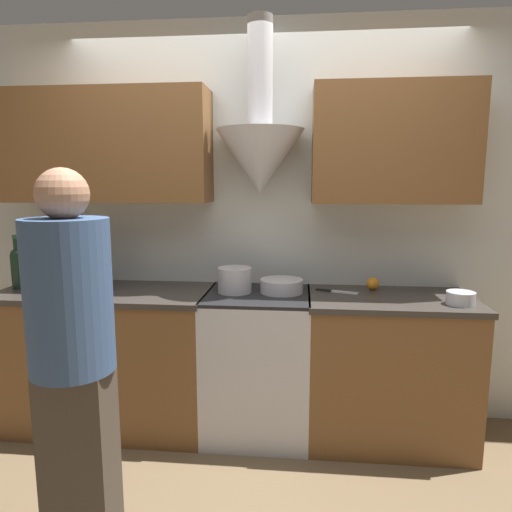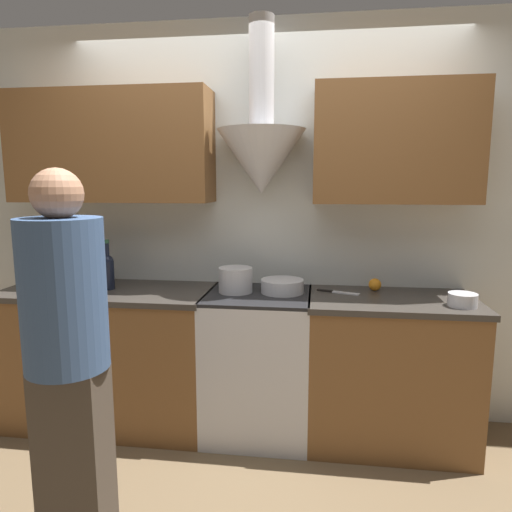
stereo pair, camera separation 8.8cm
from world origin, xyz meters
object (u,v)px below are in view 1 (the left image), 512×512
object	(u,v)px
stock_pot	(235,280)
saucepan	(461,298)
wine_bottle_0	(17,266)
stove_range	(258,362)
mixing_bowl	(282,286)
wine_bottle_4	(75,268)
wine_bottle_6	(105,271)
wine_bottle_1	(33,268)
wine_bottle_2	(45,270)
orange_fruit	(373,284)
wine_bottle_5	(90,269)
wine_bottle_3	(60,267)
person_foreground_left	(73,357)

from	to	relation	value
stock_pot	saucepan	distance (m)	1.31
wine_bottle_0	stock_pot	bearing A→B (deg)	1.23
stove_range	stock_pot	bearing A→B (deg)	172.34
mixing_bowl	stove_range	bearing A→B (deg)	-163.02
stove_range	stock_pot	world-z (taller)	stock_pot
wine_bottle_4	wine_bottle_6	size ratio (longest dim) A/B	1.10
stock_pot	wine_bottle_1	bearing A→B (deg)	-179.11
wine_bottle_1	wine_bottle_2	size ratio (longest dim) A/B	1.08
orange_fruit	stock_pot	bearing A→B (deg)	-169.90
saucepan	wine_bottle_5	bearing A→B (deg)	176.97
orange_fruit	mixing_bowl	bearing A→B (deg)	-167.34
orange_fruit	saucepan	distance (m)	0.54
wine_bottle_3	mixing_bowl	bearing A→B (deg)	2.44
mixing_bowl	person_foreground_left	world-z (taller)	person_foreground_left
stove_range	orange_fruit	xyz separation A→B (m)	(0.72, 0.17, 0.49)
wine_bottle_6	mixing_bowl	bearing A→B (deg)	2.75
wine_bottle_0	person_foreground_left	bearing A→B (deg)	-49.60
wine_bottle_1	person_foreground_left	size ratio (longest dim) A/B	0.20
wine_bottle_4	wine_bottle_3	bearing A→B (deg)	178.24
wine_bottle_4	orange_fruit	world-z (taller)	wine_bottle_4
stock_pot	mixing_bowl	size ratio (longest dim) A/B	0.79
wine_bottle_1	wine_bottle_3	distance (m)	0.19
wine_bottle_3	wine_bottle_4	xyz separation A→B (m)	(0.10, -0.00, -0.00)
wine_bottle_0	wine_bottle_1	xyz separation A→B (m)	(0.10, 0.01, -0.01)
wine_bottle_5	wine_bottle_6	size ratio (longest dim) A/B	1.08
wine_bottle_0	person_foreground_left	world-z (taller)	person_foreground_left
orange_fruit	person_foreground_left	xyz separation A→B (m)	(-1.34, -1.28, -0.04)
wine_bottle_4	wine_bottle_5	distance (m)	0.10
wine_bottle_2	wine_bottle_5	xyz separation A→B (m)	(0.31, -0.01, 0.01)
stove_range	wine_bottle_2	size ratio (longest dim) A/B	2.92
stove_range	mixing_bowl	size ratio (longest dim) A/B	3.40
wine_bottle_2	wine_bottle_4	bearing A→B (deg)	-1.52
stock_pot	mixing_bowl	xyz separation A→B (m)	(0.29, 0.02, -0.04)
wine_bottle_2	orange_fruit	size ratio (longest dim) A/B	3.92
wine_bottle_0	stock_pot	size ratio (longest dim) A/B	1.65
wine_bottle_0	saucepan	size ratio (longest dim) A/B	2.23
wine_bottle_3	stock_pot	xyz separation A→B (m)	(1.12, 0.04, -0.07)
wine_bottle_1	wine_bottle_4	distance (m)	0.30
wine_bottle_5	stock_pot	xyz separation A→B (m)	(0.91, 0.05, -0.06)
stock_pot	person_foreground_left	bearing A→B (deg)	-112.86
mixing_bowl	person_foreground_left	xyz separation A→B (m)	(-0.76, -1.15, -0.04)
mixing_bowl	person_foreground_left	distance (m)	1.38
mixing_bowl	person_foreground_left	size ratio (longest dim) A/B	0.16
wine_bottle_1	wine_bottle_0	bearing A→B (deg)	-174.08
wine_bottle_2	wine_bottle_3	distance (m)	0.11
wine_bottle_2	saucepan	size ratio (longest dim) A/B	1.98
orange_fruit	saucepan	world-z (taller)	orange_fruit
stove_range	saucepan	bearing A→B (deg)	-7.13
wine_bottle_3	orange_fruit	distance (m)	1.99
wine_bottle_0	wine_bottle_2	bearing A→B (deg)	-0.87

